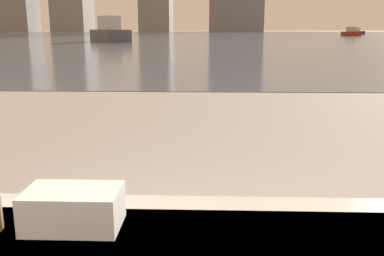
# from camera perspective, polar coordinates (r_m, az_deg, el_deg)

# --- Properties ---
(towel_stack) EXTENTS (0.29, 0.18, 0.12)m
(towel_stack) POSITION_cam_1_polar(r_m,az_deg,el_deg) (1.37, -15.54, -10.28)
(towel_stack) COLOR white
(towel_stack) RESTS_ON bathtub
(harbor_water) EXTENTS (180.00, 110.00, 0.01)m
(harbor_water) POSITION_cam_1_polar(r_m,az_deg,el_deg) (62.39, 1.93, 12.25)
(harbor_water) COLOR slate
(harbor_water) RESTS_ON ground_plane
(harbor_boat_1) EXTENTS (1.80, 3.34, 1.19)m
(harbor_boat_1) POSITION_cam_1_polar(r_m,az_deg,el_deg) (62.20, 20.43, 11.83)
(harbor_boat_1) COLOR maroon
(harbor_boat_1) RESTS_ON harbor_water
(harbor_boat_3) EXTENTS (4.15, 5.46, 1.97)m
(harbor_boat_3) POSITION_cam_1_polar(r_m,az_deg,el_deg) (34.99, -10.94, 12.38)
(harbor_boat_3) COLOR #4C4C51
(harbor_boat_3) RESTS_ON harbor_water
(harbor_boat_4) EXTENTS (2.27, 3.10, 1.11)m
(harbor_boat_4) POSITION_cam_1_polar(r_m,az_deg,el_deg) (77.41, 21.01, 11.89)
(harbor_boat_4) COLOR navy
(harbor_boat_4) RESTS_ON harbor_water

